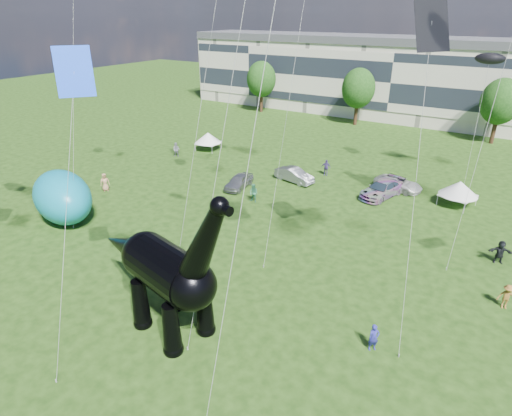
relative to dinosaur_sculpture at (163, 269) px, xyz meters
The scene contains 14 objects.
ground 5.54m from the dinosaur_sculpture, ahead, with size 220.00×220.00×0.00m, color #16330C.
terrace_row 61.75m from the dinosaur_sculpture, 93.77° to the left, with size 78.00×11.00×12.00m, color beige.
tree_far_left 58.73m from the dinosaur_sculpture, 116.36° to the left, with size 5.20×5.20×9.44m.
tree_mid_left 53.25m from the dinosaur_sculpture, 98.71° to the left, with size 5.20×5.20×9.44m.
tree_mid_right 53.97m from the dinosaur_sculpture, 77.20° to the left, with size 5.20×5.20×9.44m.
dinosaur_sculpture is the anchor object (origin of this frame).
car_silver 21.92m from the dinosaur_sculpture, 113.34° to the left, with size 1.72×4.28×1.46m, color #A5A6A9.
car_grey 25.28m from the dinosaur_sculpture, 100.45° to the left, with size 1.59×4.56×1.50m, color gray.
car_white 29.16m from the dinosaur_sculpture, 78.76° to the left, with size 2.24×4.85×1.35m, color silver.
car_dark 26.31m from the dinosaur_sculpture, 79.50° to the left, with size 2.26×5.57×1.62m, color #595960.
gazebo_near 29.86m from the dinosaur_sculpture, 67.32° to the left, with size 4.33×4.33×2.46m.
gazebo_left 34.93m from the dinosaur_sculpture, 124.25° to the left, with size 3.87×3.87×2.39m.
inflatable_teal 18.15m from the dinosaur_sculpture, 162.52° to the left, with size 7.26×4.54×4.54m, color #0D809F.
visitors 15.48m from the dinosaur_sculpture, 81.40° to the left, with size 48.93×43.31×1.88m.
Camera 1 is at (11.32, -13.91, 17.08)m, focal length 30.00 mm.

